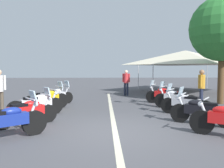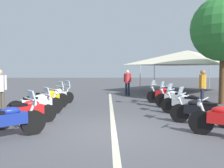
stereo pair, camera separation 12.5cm
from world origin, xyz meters
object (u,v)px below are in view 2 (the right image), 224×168
(motorcycle_left_row_0, at_px, (4,121))
(motorcycle_left_row_2, at_px, (37,104))
(motorcycle_right_row_2, at_px, (185,103))
(bystander_2, at_px, (203,85))
(event_tent, at_px, (187,58))
(bystander_0, at_px, (0,87))
(motorcycle_left_row_1, at_px, (27,111))
(motorcycle_left_row_3, at_px, (48,99))
(motorcycle_right_row_3, at_px, (176,99))
(roadside_tree_0, at_px, (224,29))
(motorcycle_left_row_4, at_px, (57,96))
(motorcycle_right_row_4, at_px, (166,95))
(motorcycle_right_row_1, at_px, (201,111))
(bystander_1, at_px, (127,81))

(motorcycle_left_row_0, bearing_deg, motorcycle_left_row_2, 53.22)
(motorcycle_left_row_0, distance_m, motorcycle_right_row_2, 6.40)
(bystander_2, height_order, event_tent, event_tent)
(bystander_0, bearing_deg, event_tent, 98.39)
(motorcycle_left_row_1, xyz_separation_m, motorcycle_left_row_3, (2.94, 0.08, 0.02))
(motorcycle_left_row_3, relative_size, motorcycle_right_row_3, 0.99)
(motorcycle_left_row_2, bearing_deg, bystander_0, 122.07)
(motorcycle_left_row_2, height_order, roadside_tree_0, roadside_tree_0)
(motorcycle_left_row_1, distance_m, motorcycle_left_row_2, 1.49)
(motorcycle_left_row_3, distance_m, motorcycle_left_row_4, 1.37)
(bystander_0, distance_m, event_tent, 13.36)
(motorcycle_right_row_4, bearing_deg, motorcycle_left_row_3, 46.34)
(motorcycle_left_row_4, distance_m, roadside_tree_0, 9.08)
(motorcycle_left_row_1, bearing_deg, event_tent, 9.82)
(motorcycle_left_row_4, distance_m, motorcycle_right_row_1, 7.08)
(motorcycle_right_row_1, height_order, event_tent, event_tent)
(motorcycle_right_row_1, height_order, bystander_2, bystander_2)
(bystander_1, distance_m, event_tent, 5.46)
(motorcycle_left_row_3, xyz_separation_m, roadside_tree_0, (1.40, -8.53, 3.34))
(roadside_tree_0, bearing_deg, motorcycle_right_row_3, 117.81)
(roadside_tree_0, bearing_deg, motorcycle_right_row_2, 134.88)
(motorcycle_right_row_1, relative_size, bystander_1, 1.03)
(bystander_0, bearing_deg, roadside_tree_0, 72.73)
(motorcycle_right_row_3, height_order, bystander_1, bystander_1)
(motorcycle_left_row_0, xyz_separation_m, motorcycle_left_row_2, (3.00, 0.07, -0.02))
(motorcycle_left_row_4, relative_size, event_tent, 0.23)
(motorcycle_left_row_3, bearing_deg, motorcycle_right_row_3, -41.27)
(motorcycle_right_row_4, xyz_separation_m, bystander_0, (-2.28, 7.39, 0.58))
(motorcycle_right_row_4, relative_size, bystander_1, 1.12)
(motorcycle_left_row_3, distance_m, event_tent, 11.60)
(motorcycle_left_row_3, bearing_deg, motorcycle_left_row_1, -128.72)
(motorcycle_right_row_2, distance_m, event_tent, 9.53)
(motorcycle_right_row_2, height_order, motorcycle_right_row_4, motorcycle_right_row_2)
(motorcycle_left_row_1, height_order, motorcycle_right_row_3, motorcycle_right_row_3)
(bystander_2, xyz_separation_m, event_tent, (6.82, -1.59, 1.61))
(motorcycle_left_row_1, xyz_separation_m, bystander_0, (2.11, 1.80, 0.59))
(motorcycle_left_row_0, height_order, bystander_0, bystander_0)
(motorcycle_left_row_2, distance_m, bystander_2, 7.47)
(motorcycle_left_row_1, height_order, bystander_0, bystander_0)
(event_tent, bearing_deg, motorcycle_left_row_4, 124.55)
(motorcycle_left_row_2, height_order, motorcycle_right_row_2, motorcycle_right_row_2)
(motorcycle_right_row_4, distance_m, roadside_tree_0, 4.40)
(motorcycle_right_row_1, xyz_separation_m, bystander_2, (3.53, -1.50, 0.58))
(motorcycle_left_row_2, bearing_deg, bystander_2, -22.37)
(motorcycle_right_row_3, distance_m, event_tent, 8.29)
(motorcycle_right_row_3, height_order, bystander_2, bystander_2)
(motorcycle_left_row_4, height_order, motorcycle_right_row_1, motorcycle_right_row_1)
(roadside_tree_0, bearing_deg, bystander_0, 102.29)
(motorcycle_left_row_3, relative_size, motorcycle_left_row_4, 1.05)
(motorcycle_left_row_3, xyz_separation_m, bystander_2, (0.50, -7.15, 0.56))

